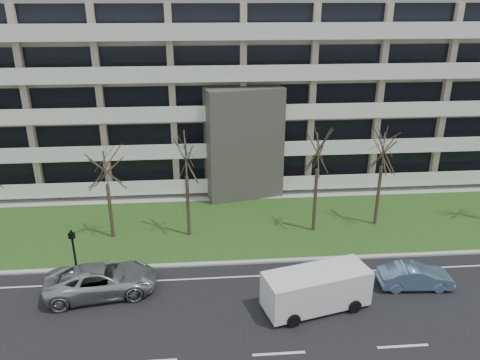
{
  "coord_description": "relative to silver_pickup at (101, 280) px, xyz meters",
  "views": [
    {
      "loc": [
        -3.23,
        -17.06,
        15.75
      ],
      "look_at": [
        -1.0,
        10.0,
        4.81
      ],
      "focal_mm": 35.0,
      "sensor_mm": 36.0,
      "label": 1
    }
  ],
  "objects": [
    {
      "name": "ground",
      "position": [
        9.13,
        -5.56,
        -0.84
      ],
      "size": [
        160.0,
        160.0,
        0.0
      ],
      "primitive_type": "plane",
      "color": "black",
      "rests_on": "ground"
    },
    {
      "name": "grass_verge",
      "position": [
        9.13,
        7.44,
        -0.81
      ],
      "size": [
        90.0,
        10.0,
        0.06
      ],
      "primitive_type": "cube",
      "color": "#1F4918",
      "rests_on": "ground"
    },
    {
      "name": "curb",
      "position": [
        9.13,
        2.44,
        -0.78
      ],
      "size": [
        90.0,
        0.35,
        0.12
      ],
      "primitive_type": "cube",
      "color": "#B2B2AD",
      "rests_on": "ground"
    },
    {
      "name": "sidewalk",
      "position": [
        9.13,
        12.94,
        -0.8
      ],
      "size": [
        90.0,
        2.0,
        0.08
      ],
      "primitive_type": "cube",
      "color": "#B2B2AD",
      "rests_on": "ground"
    },
    {
      "name": "lane_edge_line",
      "position": [
        9.13,
        0.94,
        -0.84
      ],
      "size": [
        90.0,
        0.12,
        0.01
      ],
      "primitive_type": "cube",
      "color": "white",
      "rests_on": "ground"
    },
    {
      "name": "apartment_building",
      "position": [
        9.12,
        19.76,
        6.77
      ],
      "size": [
        60.5,
        15.1,
        18.75
      ],
      "color": "tan",
      "rests_on": "ground"
    },
    {
      "name": "silver_pickup",
      "position": [
        0.0,
        0.0,
        0.0
      ],
      "size": [
        6.42,
        3.66,
        1.69
      ],
      "primitive_type": "imported",
      "rotation": [
        0.0,
        0.0,
        1.72
      ],
      "color": "#A7A9AE",
      "rests_on": "ground"
    },
    {
      "name": "blue_sedan",
      "position": [
        17.71,
        -0.87,
        -0.16
      ],
      "size": [
        4.25,
        1.7,
        1.38
      ],
      "primitive_type": "imported",
      "rotation": [
        0.0,
        0.0,
        1.51
      ],
      "color": "#7094C2",
      "rests_on": "ground"
    },
    {
      "name": "white_van",
      "position": [
        11.69,
        -2.24,
        0.46
      ],
      "size": [
        5.95,
        3.38,
        2.18
      ],
      "rotation": [
        0.0,
        0.0,
        0.25
      ],
      "color": "white",
      "rests_on": "ground"
    },
    {
      "name": "pedestrian_signal",
      "position": [
        -1.69,
        1.41,
        1.25
      ],
      "size": [
        0.36,
        0.31,
        3.29
      ],
      "rotation": [
        0.0,
        0.0,
        -0.27
      ],
      "color": "black",
      "rests_on": "ground"
    },
    {
      "name": "tree_2",
      "position": [
        -0.51,
        6.51,
        4.64
      ],
      "size": [
        3.53,
        3.53,
        7.06
      ],
      "color": "#382B21",
      "rests_on": "ground"
    },
    {
      "name": "tree_3",
      "position": [
        4.73,
        6.34,
        5.28
      ],
      "size": [
        3.94,
        3.94,
        7.88
      ],
      "color": "#382B21",
      "rests_on": "ground"
    },
    {
      "name": "tree_4",
      "position": [
        13.49,
        6.3,
        5.62
      ],
      "size": [
        4.16,
        4.16,
        8.31
      ],
      "color": "#382B21",
      "rests_on": "ground"
    },
    {
      "name": "tree_5",
      "position": [
        18.19,
        6.89,
        5.42
      ],
      "size": [
        4.03,
        4.03,
        8.06
      ],
      "color": "#382B21",
      "rests_on": "ground"
    }
  ]
}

